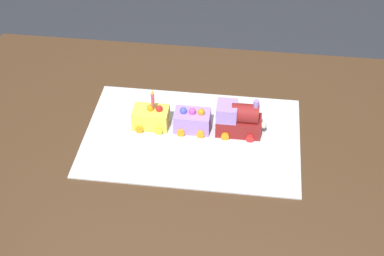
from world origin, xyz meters
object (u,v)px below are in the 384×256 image
object	(u,v)px
cake_car_caboose_lemon	(151,117)
birthday_candle	(153,98)
dining_table	(178,171)
cake_locomotive	(238,119)
cake_car_hopper_lavender	(192,120)

from	to	relation	value
cake_car_caboose_lemon	birthday_candle	distance (m)	0.07
cake_car_caboose_lemon	dining_table	bearing A→B (deg)	141.49
dining_table	cake_car_caboose_lemon	distance (m)	0.18
dining_table	cake_car_caboose_lemon	bearing A→B (deg)	-38.51
cake_locomotive	birthday_candle	xyz separation A→B (m)	(0.24, 0.00, 0.05)
dining_table	cake_locomotive	world-z (taller)	cake_locomotive
birthday_candle	cake_car_caboose_lemon	bearing A→B (deg)	0.00
cake_car_hopper_lavender	birthday_candle	xyz separation A→B (m)	(0.11, 0.00, 0.07)
cake_locomotive	cake_car_hopper_lavender	xyz separation A→B (m)	(0.13, 0.00, -0.02)
cake_locomotive	birthday_candle	size ratio (longest dim) A/B	2.62
dining_table	cake_car_caboose_lemon	xyz separation A→B (m)	(0.08, -0.07, 0.14)
cake_locomotive	cake_car_caboose_lemon	distance (m)	0.25
dining_table	birthday_candle	size ratio (longest dim) A/B	26.24
dining_table	cake_car_hopper_lavender	distance (m)	0.16
cake_car_caboose_lemon	cake_car_hopper_lavender	bearing A→B (deg)	180.00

